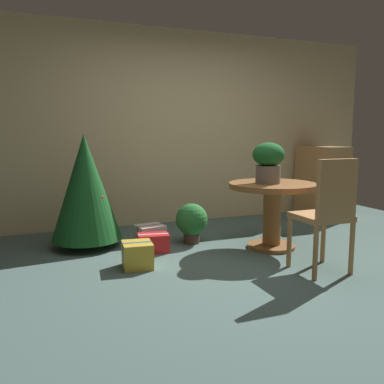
{
  "coord_description": "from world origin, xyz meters",
  "views": [
    {
      "loc": [
        -1.9,
        -3.15,
        1.24
      ],
      "look_at": [
        -0.59,
        0.17,
        0.72
      ],
      "focal_mm": 38.13,
      "sensor_mm": 36.0,
      "label": 1
    }
  ],
  "objects_px": {
    "holiday_tree": "(85,187)",
    "gift_box_cream": "(150,234)",
    "round_dining_table": "(272,202)",
    "gift_box_red": "(153,243)",
    "wooden_chair_near": "(327,210)",
    "gift_box_gold": "(137,255)",
    "potted_plant": "(192,221)",
    "flower_vase": "(268,160)",
    "wooden_cabinet": "(322,182)"
  },
  "relations": [
    {
      "from": "wooden_cabinet",
      "to": "round_dining_table",
      "type": "bearing_deg",
      "value": -143.82
    },
    {
      "from": "holiday_tree",
      "to": "gift_box_cream",
      "type": "distance_m",
      "value": 0.88
    },
    {
      "from": "potted_plant",
      "to": "gift_box_red",
      "type": "bearing_deg",
      "value": -160.9
    },
    {
      "from": "round_dining_table",
      "to": "gift_box_gold",
      "type": "bearing_deg",
      "value": -176.02
    },
    {
      "from": "gift_box_red",
      "to": "gift_box_cream",
      "type": "distance_m",
      "value": 0.36
    },
    {
      "from": "gift_box_gold",
      "to": "gift_box_red",
      "type": "bearing_deg",
      "value": 57.25
    },
    {
      "from": "holiday_tree",
      "to": "gift_box_gold",
      "type": "xyz_separation_m",
      "value": [
        0.34,
        -0.88,
        -0.54
      ]
    },
    {
      "from": "gift_box_red",
      "to": "wooden_chair_near",
      "type": "bearing_deg",
      "value": -44.22
    },
    {
      "from": "gift_box_cream",
      "to": "wooden_cabinet",
      "type": "distance_m",
      "value": 2.82
    },
    {
      "from": "gift_box_red",
      "to": "gift_box_gold",
      "type": "bearing_deg",
      "value": -122.75
    },
    {
      "from": "flower_vase",
      "to": "gift_box_red",
      "type": "height_order",
      "value": "flower_vase"
    },
    {
      "from": "round_dining_table",
      "to": "flower_vase",
      "type": "bearing_deg",
      "value": -173.93
    },
    {
      "from": "flower_vase",
      "to": "wooden_chair_near",
      "type": "bearing_deg",
      "value": -85.5
    },
    {
      "from": "round_dining_table",
      "to": "wooden_cabinet",
      "type": "bearing_deg",
      "value": 36.18
    },
    {
      "from": "gift_box_red",
      "to": "gift_box_cream",
      "type": "height_order",
      "value": "gift_box_cream"
    },
    {
      "from": "gift_box_cream",
      "to": "potted_plant",
      "type": "height_order",
      "value": "potted_plant"
    },
    {
      "from": "flower_vase",
      "to": "round_dining_table",
      "type": "bearing_deg",
      "value": 6.07
    },
    {
      "from": "round_dining_table",
      "to": "potted_plant",
      "type": "bearing_deg",
      "value": 145.75
    },
    {
      "from": "wooden_chair_near",
      "to": "gift_box_cream",
      "type": "xyz_separation_m",
      "value": [
        -1.17,
        1.55,
        -0.47
      ]
    },
    {
      "from": "wooden_chair_near",
      "to": "potted_plant",
      "type": "xyz_separation_m",
      "value": [
        -0.73,
        1.37,
        -0.32
      ]
    },
    {
      "from": "gift_box_red",
      "to": "holiday_tree",
      "type": "bearing_deg",
      "value": 143.92
    },
    {
      "from": "gift_box_cream",
      "to": "potted_plant",
      "type": "relative_size",
      "value": 0.75
    },
    {
      "from": "gift_box_gold",
      "to": "wooden_cabinet",
      "type": "bearing_deg",
      "value": 22.18
    },
    {
      "from": "wooden_chair_near",
      "to": "gift_box_gold",
      "type": "xyz_separation_m",
      "value": [
        -1.51,
        0.77,
        -0.45
      ]
    },
    {
      "from": "wooden_chair_near",
      "to": "gift_box_gold",
      "type": "relative_size",
      "value": 3.36
    },
    {
      "from": "wooden_cabinet",
      "to": "potted_plant",
      "type": "bearing_deg",
      "value": -164.19
    },
    {
      "from": "wooden_chair_near",
      "to": "holiday_tree",
      "type": "bearing_deg",
      "value": 138.29
    },
    {
      "from": "round_dining_table",
      "to": "wooden_chair_near",
      "type": "relative_size",
      "value": 0.91
    },
    {
      "from": "gift_box_red",
      "to": "potted_plant",
      "type": "distance_m",
      "value": 0.55
    },
    {
      "from": "round_dining_table",
      "to": "wooden_chair_near",
      "type": "height_order",
      "value": "wooden_chair_near"
    },
    {
      "from": "gift_box_gold",
      "to": "flower_vase",
      "type": "bearing_deg",
      "value": 3.88
    },
    {
      "from": "gift_box_red",
      "to": "gift_box_gold",
      "type": "xyz_separation_m",
      "value": [
        -0.28,
        -0.43,
        0.02
      ]
    },
    {
      "from": "wooden_chair_near",
      "to": "holiday_tree",
      "type": "distance_m",
      "value": 2.48
    },
    {
      "from": "round_dining_table",
      "to": "flower_vase",
      "type": "height_order",
      "value": "flower_vase"
    },
    {
      "from": "gift_box_gold",
      "to": "wooden_cabinet",
      "type": "distance_m",
      "value": 3.35
    },
    {
      "from": "round_dining_table",
      "to": "holiday_tree",
      "type": "distance_m",
      "value": 2.01
    },
    {
      "from": "gift_box_cream",
      "to": "flower_vase",
      "type": "bearing_deg",
      "value": -31.89
    },
    {
      "from": "flower_vase",
      "to": "gift_box_cream",
      "type": "height_order",
      "value": "flower_vase"
    },
    {
      "from": "holiday_tree",
      "to": "gift_box_cream",
      "type": "relative_size",
      "value": 3.61
    },
    {
      "from": "flower_vase",
      "to": "gift_box_gold",
      "type": "height_order",
      "value": "flower_vase"
    },
    {
      "from": "round_dining_table",
      "to": "potted_plant",
      "type": "distance_m",
      "value": 0.92
    },
    {
      "from": "potted_plant",
      "to": "wooden_chair_near",
      "type": "bearing_deg",
      "value": -61.86
    },
    {
      "from": "round_dining_table",
      "to": "gift_box_red",
      "type": "xyz_separation_m",
      "value": [
        -1.23,
        0.33,
        -0.41
      ]
    },
    {
      "from": "round_dining_table",
      "to": "wooden_chair_near",
      "type": "bearing_deg",
      "value": -90.0
    },
    {
      "from": "round_dining_table",
      "to": "wooden_chair_near",
      "type": "distance_m",
      "value": 0.87
    },
    {
      "from": "wooden_cabinet",
      "to": "holiday_tree",
      "type": "bearing_deg",
      "value": -173.75
    },
    {
      "from": "round_dining_table",
      "to": "gift_box_gold",
      "type": "xyz_separation_m",
      "value": [
        -1.51,
        -0.1,
        -0.39
      ]
    },
    {
      "from": "wooden_chair_near",
      "to": "round_dining_table",
      "type": "bearing_deg",
      "value": 90.0
    },
    {
      "from": "gift_box_cream",
      "to": "round_dining_table",
      "type": "bearing_deg",
      "value": -30.11
    },
    {
      "from": "holiday_tree",
      "to": "wooden_chair_near",
      "type": "bearing_deg",
      "value": -41.71
    }
  ]
}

